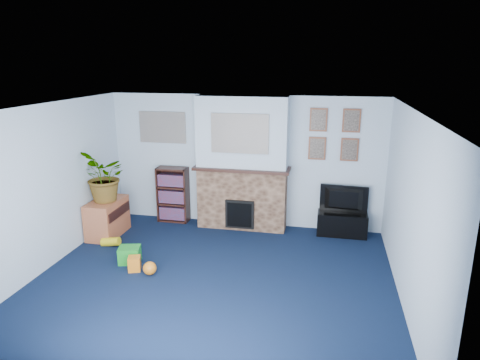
% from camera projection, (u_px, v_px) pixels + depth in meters
% --- Properties ---
extents(floor, '(5.00, 4.50, 0.01)m').
position_uv_depth(floor, '(213.00, 280.00, 6.02)').
color(floor, '#0D1833').
rests_on(floor, ground).
extents(ceiling, '(5.00, 4.50, 0.01)m').
position_uv_depth(ceiling, '(210.00, 108.00, 5.37)').
color(ceiling, white).
rests_on(ceiling, wall_back).
extents(wall_back, '(5.00, 0.04, 2.40)m').
position_uv_depth(wall_back, '(244.00, 161.00, 7.81)').
color(wall_back, silver).
rests_on(wall_back, ground).
extents(wall_front, '(5.00, 0.04, 2.40)m').
position_uv_depth(wall_front, '(141.00, 282.00, 3.57)').
color(wall_front, silver).
rests_on(wall_front, ground).
extents(wall_left, '(0.04, 4.50, 2.40)m').
position_uv_depth(wall_left, '(45.00, 188.00, 6.18)').
color(wall_left, silver).
rests_on(wall_left, ground).
extents(wall_right, '(0.04, 4.50, 2.40)m').
position_uv_depth(wall_right, '(410.00, 212.00, 5.21)').
color(wall_right, silver).
rests_on(wall_right, ground).
extents(chimney_breast, '(1.72, 0.50, 2.40)m').
position_uv_depth(chimney_breast, '(242.00, 165.00, 7.62)').
color(chimney_breast, brown).
rests_on(chimney_breast, ground).
extents(collage_main, '(1.00, 0.03, 0.68)m').
position_uv_depth(collage_main, '(240.00, 134.00, 7.26)').
color(collage_main, gray).
rests_on(collage_main, chimney_breast).
extents(collage_left, '(0.90, 0.03, 0.58)m').
position_uv_depth(collage_left, '(163.00, 127.00, 7.94)').
color(collage_left, gray).
rests_on(collage_left, wall_back).
extents(portrait_tl, '(0.30, 0.03, 0.40)m').
position_uv_depth(portrait_tl, '(319.00, 120.00, 7.32)').
color(portrait_tl, brown).
rests_on(portrait_tl, wall_back).
extents(portrait_tr, '(0.30, 0.03, 0.40)m').
position_uv_depth(portrait_tr, '(352.00, 121.00, 7.22)').
color(portrait_tr, brown).
rests_on(portrait_tr, wall_back).
extents(portrait_bl, '(0.30, 0.03, 0.40)m').
position_uv_depth(portrait_bl, '(317.00, 148.00, 7.46)').
color(portrait_bl, brown).
rests_on(portrait_bl, wall_back).
extents(portrait_br, '(0.30, 0.03, 0.40)m').
position_uv_depth(portrait_br, '(349.00, 150.00, 7.35)').
color(portrait_br, brown).
rests_on(portrait_br, wall_back).
extents(tv_stand, '(0.86, 0.36, 0.41)m').
position_uv_depth(tv_stand, '(342.00, 223.00, 7.52)').
color(tv_stand, black).
rests_on(tv_stand, ground).
extents(television, '(0.83, 0.17, 0.48)m').
position_uv_depth(television, '(343.00, 200.00, 7.42)').
color(television, black).
rests_on(television, tv_stand).
extents(bookshelf, '(0.58, 0.28, 1.05)m').
position_uv_depth(bookshelf, '(173.00, 196.00, 8.13)').
color(bookshelf, black).
rests_on(bookshelf, ground).
extents(sideboard, '(0.46, 0.82, 0.64)m').
position_uv_depth(sideboard, '(107.00, 216.00, 7.48)').
color(sideboard, '#B45E39').
rests_on(sideboard, ground).
extents(potted_plant, '(1.05, 1.06, 0.89)m').
position_uv_depth(potted_plant, '(105.00, 177.00, 7.23)').
color(potted_plant, '#26661E').
rests_on(potted_plant, sideboard).
extents(mantel_clock, '(0.10, 0.06, 0.13)m').
position_uv_depth(mantel_clock, '(240.00, 163.00, 7.58)').
color(mantel_clock, gold).
rests_on(mantel_clock, chimney_breast).
extents(mantel_candle, '(0.05, 0.05, 0.16)m').
position_uv_depth(mantel_candle, '(261.00, 164.00, 7.50)').
color(mantel_candle, '#B2BFC6').
rests_on(mantel_candle, chimney_breast).
extents(mantel_teddy, '(0.13, 0.13, 0.13)m').
position_uv_depth(mantel_teddy, '(213.00, 162.00, 7.68)').
color(mantel_teddy, gray).
rests_on(mantel_teddy, chimney_breast).
extents(mantel_can, '(0.06, 0.06, 0.12)m').
position_uv_depth(mantel_can, '(277.00, 166.00, 7.45)').
color(mantel_can, orange).
rests_on(mantel_can, chimney_breast).
extents(green_crate, '(0.37, 0.32, 0.25)m').
position_uv_depth(green_crate, '(130.00, 254.00, 6.51)').
color(green_crate, '#198C26').
rests_on(green_crate, ground).
extents(toy_ball, '(0.20, 0.20, 0.20)m').
position_uv_depth(toy_ball, '(150.00, 269.00, 6.15)').
color(toy_ball, orange).
rests_on(toy_ball, ground).
extents(toy_block, '(0.22, 0.22, 0.21)m').
position_uv_depth(toy_block, '(134.00, 263.00, 6.27)').
color(toy_block, orange).
rests_on(toy_block, ground).
extents(toy_tube, '(0.33, 0.14, 0.19)m').
position_uv_depth(toy_tube, '(111.00, 242.00, 7.11)').
color(toy_tube, yellow).
rests_on(toy_tube, ground).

